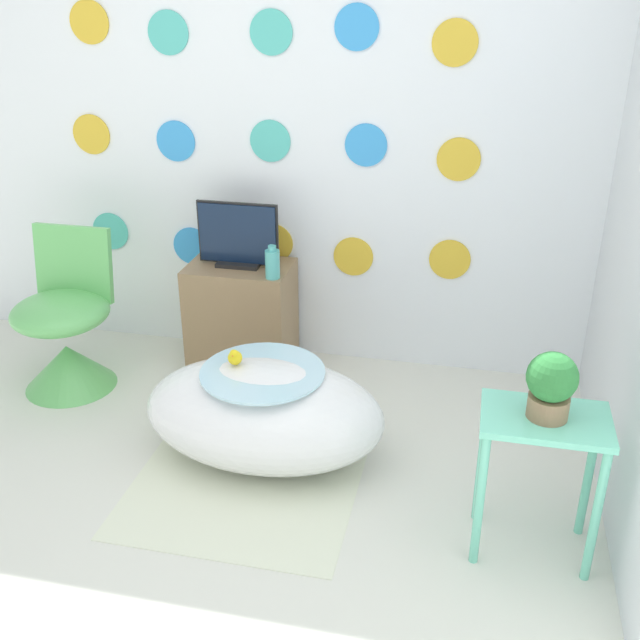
# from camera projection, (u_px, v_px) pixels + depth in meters

# --- Properties ---
(ground_plane) EXTENTS (12.00, 12.00, 0.00)m
(ground_plane) POSITION_uv_depth(u_px,v_px,m) (111.00, 616.00, 2.45)
(ground_plane) COLOR silver
(wall_back_dotted) EXTENTS (4.26, 0.05, 2.60)m
(wall_back_dotted) POSITION_uv_depth(u_px,v_px,m) (268.00, 110.00, 3.64)
(wall_back_dotted) COLOR white
(wall_back_dotted) RESTS_ON ground_plane
(rug) EXTENTS (0.91, 0.90, 0.01)m
(rug) POSITION_uv_depth(u_px,v_px,m) (246.00, 483.00, 3.07)
(rug) COLOR silver
(rug) RESTS_ON ground_plane
(bathtub) EXTENTS (1.02, 0.63, 0.44)m
(bathtub) POSITION_uv_depth(u_px,v_px,m) (264.00, 413.00, 3.15)
(bathtub) COLOR white
(bathtub) RESTS_ON ground_plane
(rubber_duck) EXTENTS (0.06, 0.07, 0.07)m
(rubber_duck) POSITION_uv_depth(u_px,v_px,m) (235.00, 357.00, 3.07)
(rubber_duck) COLOR yellow
(rubber_duck) RESTS_ON bathtub
(chair) EXTENTS (0.47, 0.47, 0.79)m
(chair) POSITION_uv_depth(u_px,v_px,m) (66.00, 337.00, 3.70)
(chair) COLOR #66C166
(chair) RESTS_ON ground_plane
(tv_cabinet) EXTENTS (0.52, 0.35, 0.56)m
(tv_cabinet) POSITION_uv_depth(u_px,v_px,m) (242.00, 316.00, 3.90)
(tv_cabinet) COLOR #8E704C
(tv_cabinet) RESTS_ON ground_plane
(tv) EXTENTS (0.41, 0.12, 0.33)m
(tv) POSITION_uv_depth(u_px,v_px,m) (238.00, 238.00, 3.71)
(tv) COLOR black
(tv) RESTS_ON tv_cabinet
(vase) EXTENTS (0.07, 0.07, 0.17)m
(vase) POSITION_uv_depth(u_px,v_px,m) (272.00, 264.00, 3.59)
(vase) COLOR #51B2AD
(vase) RESTS_ON tv_cabinet
(side_table) EXTENTS (0.43, 0.29, 0.56)m
(side_table) POSITION_uv_depth(u_px,v_px,m) (541.00, 449.00, 2.56)
(side_table) COLOR #72D8B7
(side_table) RESTS_ON ground_plane
(potted_plant_left) EXTENTS (0.17, 0.17, 0.24)m
(potted_plant_left) POSITION_uv_depth(u_px,v_px,m) (551.00, 384.00, 2.45)
(potted_plant_left) COLOR #8C6B4C
(potted_plant_left) RESTS_ON side_table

